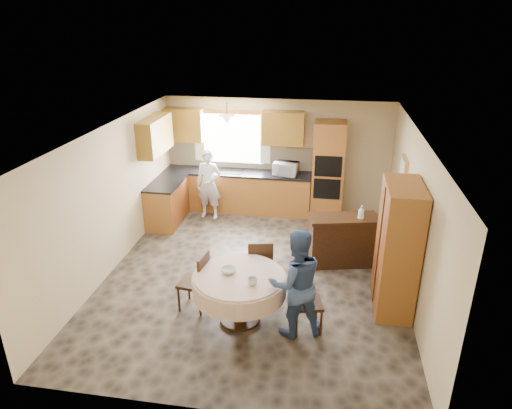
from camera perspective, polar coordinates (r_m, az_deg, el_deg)
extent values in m
cube|color=brown|center=(8.03, -0.13, -8.63)|extent=(5.00, 6.00, 0.01)
cube|color=white|center=(7.05, -0.15, 8.97)|extent=(5.00, 6.00, 0.01)
cube|color=tan|center=(10.25, 2.61, 6.16)|extent=(5.00, 0.02, 2.50)
cube|color=tan|center=(4.90, -6.03, -14.24)|extent=(5.00, 0.02, 2.50)
cube|color=tan|center=(8.21, -17.63, 0.72)|extent=(0.02, 6.00, 2.50)
cube|color=tan|center=(7.50, 19.09, -1.59)|extent=(0.02, 6.00, 2.50)
cube|color=white|center=(10.29, -2.97, 8.25)|extent=(1.40, 0.03, 1.10)
cube|color=white|center=(10.41, -7.12, 8.56)|extent=(0.22, 0.02, 1.15)
cube|color=white|center=(10.10, 1.18, 8.29)|extent=(0.22, 0.02, 1.15)
cube|color=#C68334|center=(10.36, -2.35, 1.61)|extent=(3.30, 0.60, 0.88)
cube|color=black|center=(10.20, -2.39, 4.02)|extent=(3.30, 0.64, 0.04)
cube|color=#C68334|center=(9.91, -11.06, 0.17)|extent=(0.60, 1.20, 0.88)
cube|color=black|center=(9.75, -11.26, 2.67)|extent=(0.64, 1.20, 0.04)
cube|color=beige|center=(10.39, -2.09, 5.99)|extent=(3.30, 0.02, 0.55)
cube|color=#A87B2A|center=(10.35, -8.95, 9.86)|extent=(0.85, 0.33, 0.72)
cube|color=#A87B2A|center=(9.90, 3.43, 9.50)|extent=(0.90, 0.33, 0.72)
cube|color=#A87B2A|center=(9.50, -12.50, 8.43)|extent=(0.33, 1.20, 0.72)
cube|color=#C68334|center=(9.95, 8.98, 4.23)|extent=(0.66, 0.62, 2.12)
cube|color=black|center=(9.59, 9.02, 4.71)|extent=(0.56, 0.01, 0.45)
cube|color=black|center=(9.76, 8.84, 1.92)|extent=(0.56, 0.01, 0.45)
cone|color=beige|center=(9.71, -3.63, 10.51)|extent=(0.36, 0.36, 0.18)
cube|color=#3E2311|center=(8.27, 10.72, -4.61)|extent=(1.29, 0.75, 0.86)
cube|color=black|center=(8.82, 15.35, -4.23)|extent=(0.46, 0.35, 0.60)
cube|color=#C68334|center=(7.04, 17.26, -5.28)|extent=(0.52, 1.04, 1.99)
cylinder|color=#3E2311|center=(6.76, -2.06, -11.79)|extent=(0.20, 0.20, 0.70)
cylinder|color=#3E2311|center=(6.96, -2.02, -14.03)|extent=(0.59, 0.59, 0.04)
cylinder|color=#F5E7C8|center=(6.55, -2.11, -8.98)|extent=(1.28, 1.28, 0.05)
cylinder|color=#F5E7C8|center=(6.62, -2.09, -10.00)|extent=(1.34, 1.34, 0.28)
cube|color=#3E2311|center=(7.04, -7.82, -9.65)|extent=(0.46, 0.46, 0.05)
cube|color=#3E2311|center=(6.84, -6.53, -8.08)|extent=(0.09, 0.39, 0.48)
cylinder|color=#3E2311|center=(7.08, -9.51, -11.78)|extent=(0.03, 0.03, 0.42)
cylinder|color=#3E2311|center=(6.98, -6.74, -12.12)|extent=(0.03, 0.03, 0.42)
cylinder|color=#3E2311|center=(7.35, -8.66, -10.28)|extent=(0.03, 0.03, 0.42)
cylinder|color=#3E2311|center=(7.26, -6.00, -10.58)|extent=(0.03, 0.03, 0.42)
cube|color=#3E2311|center=(7.39, 0.52, -7.67)|extent=(0.48, 0.48, 0.05)
cube|color=#3E2311|center=(7.10, 0.58, -6.60)|extent=(0.39, 0.11, 0.49)
cylinder|color=#3E2311|center=(7.39, -1.06, -9.76)|extent=(0.03, 0.03, 0.42)
cylinder|color=#3E2311|center=(7.35, 1.67, -9.99)|extent=(0.03, 0.03, 0.42)
cylinder|color=#3E2311|center=(7.68, -0.59, -8.37)|extent=(0.03, 0.03, 0.42)
cylinder|color=#3E2311|center=(7.64, 2.02, -8.59)|extent=(0.03, 0.03, 0.42)
cube|color=#3E2311|center=(6.59, 6.44, -12.14)|extent=(0.48, 0.48, 0.05)
cube|color=#3E2311|center=(6.41, 4.91, -10.35)|extent=(0.13, 0.38, 0.48)
cylinder|color=#3E2311|center=(6.59, 4.71, -14.49)|extent=(0.03, 0.03, 0.41)
cylinder|color=#3E2311|center=(6.58, 7.81, -14.71)|extent=(0.03, 0.03, 0.41)
cylinder|color=#3E2311|center=(6.86, 4.96, -12.76)|extent=(0.03, 0.03, 0.41)
cylinder|color=#3E2311|center=(6.86, 7.91, -12.96)|extent=(0.03, 0.03, 0.41)
cube|color=gold|center=(8.48, 18.02, 4.23)|extent=(0.05, 0.52, 0.43)
cube|color=silver|center=(8.48, 17.82, 4.24)|extent=(0.01, 0.43, 0.34)
imported|color=silver|center=(9.95, 3.74, 4.49)|extent=(0.57, 0.43, 0.29)
imported|color=silver|center=(9.91, -5.93, 2.52)|extent=(0.59, 0.41, 1.53)
imported|color=#3A517E|center=(6.31, 4.99, -9.80)|extent=(0.93, 0.83, 1.59)
imported|color=#B2B2B2|center=(8.07, 9.72, -1.65)|extent=(0.24, 0.24, 0.05)
imported|color=silver|center=(8.05, 13.00, -1.09)|extent=(0.13, 0.13, 0.29)
imported|color=#B2B2B2|center=(6.29, -0.46, -9.60)|extent=(0.15, 0.15, 0.11)
imported|color=#B2B2B2|center=(6.58, -3.44, -8.25)|extent=(0.25, 0.25, 0.07)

